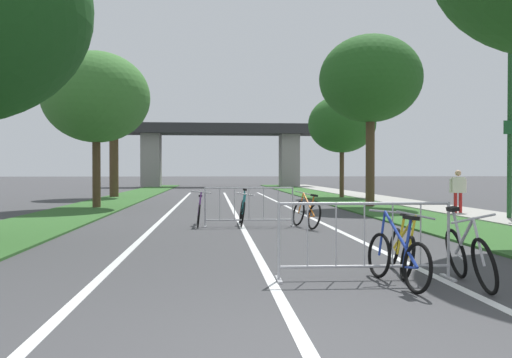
% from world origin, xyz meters
% --- Properties ---
extents(grass_verge_left, '(2.71, 56.07, 0.05)m').
position_xyz_m(grass_verge_left, '(-5.56, 22.94, 0.03)').
color(grass_verge_left, '#2D5B26').
rests_on(grass_verge_left, ground).
extents(grass_verge_right, '(2.71, 56.07, 0.05)m').
position_xyz_m(grass_verge_right, '(5.56, 22.94, 0.03)').
color(grass_verge_right, '#2D5B26').
rests_on(grass_verge_right, ground).
extents(sidewalk_path_right, '(2.14, 56.07, 0.08)m').
position_xyz_m(sidewalk_path_right, '(7.99, 22.94, 0.04)').
color(sidewalk_path_right, '#9E9B93').
rests_on(sidewalk_path_right, ground).
extents(lane_stripe_center, '(0.14, 32.43, 0.01)m').
position_xyz_m(lane_stripe_center, '(0.00, 16.22, 0.00)').
color(lane_stripe_center, silver).
rests_on(lane_stripe_center, ground).
extents(lane_stripe_right_lane, '(0.14, 32.43, 0.01)m').
position_xyz_m(lane_stripe_right_lane, '(2.31, 16.22, 0.00)').
color(lane_stripe_right_lane, silver).
rests_on(lane_stripe_right_lane, ground).
extents(lane_stripe_left_lane, '(0.14, 32.43, 0.01)m').
position_xyz_m(lane_stripe_left_lane, '(-2.31, 16.22, 0.00)').
color(lane_stripe_left_lane, silver).
rests_on(lane_stripe_left_lane, ground).
extents(overpass_bridge, '(18.97, 3.86, 5.94)m').
position_xyz_m(overpass_bridge, '(0.00, 46.34, 4.34)').
color(overpass_bridge, '#2D2D30').
rests_on(overpass_bridge, ground).
extents(tree_left_oak_near, '(4.21, 4.21, 6.19)m').
position_xyz_m(tree_left_oak_near, '(-5.36, 17.35, 4.38)').
color(tree_left_oak_near, '#4C3823').
rests_on(tree_left_oak_near, ground).
extents(tree_left_pine_far, '(3.93, 3.93, 7.11)m').
position_xyz_m(tree_left_pine_far, '(-6.30, 26.11, 5.38)').
color(tree_left_pine_far, '#4C3823').
rests_on(tree_left_pine_far, ground).
extents(tree_right_cypress_far, '(4.16, 4.16, 7.01)m').
position_xyz_m(tree_right_cypress_far, '(5.64, 17.14, 5.22)').
color(tree_right_cypress_far, '#4C3823').
rests_on(tree_right_cypress_far, ground).
extents(tree_right_maple_mid, '(3.71, 3.71, 5.66)m').
position_xyz_m(tree_right_maple_mid, '(6.32, 24.60, 4.07)').
color(tree_right_maple_mid, '#4C3823').
rests_on(tree_right_maple_mid, ground).
extents(lamppost_with_sign, '(0.56, 0.32, 5.31)m').
position_xyz_m(lamppost_with_sign, '(8.03, 11.09, 3.15)').
color(lamppost_with_sign, '#1E4C23').
rests_on(lamppost_with_sign, ground).
extents(crowd_barrier_nearest, '(2.39, 0.51, 1.05)m').
position_xyz_m(crowd_barrier_nearest, '(1.27, 3.09, 0.52)').
color(crowd_barrier_nearest, '#ADADB2').
rests_on(crowd_barrier_nearest, ground).
extents(crowd_barrier_second, '(2.39, 0.51, 1.05)m').
position_xyz_m(crowd_barrier_second, '(0.18, 10.01, 0.52)').
color(crowd_barrier_second, '#ADADB2').
rests_on(crowd_barrier_second, ground).
extents(bicycle_orange_0, '(0.60, 1.67, 0.95)m').
position_xyz_m(bicycle_orange_0, '(1.65, 9.59, 0.37)').
color(bicycle_orange_0, black).
rests_on(bicycle_orange_0, ground).
extents(bicycle_silver_1, '(0.61, 1.67, 1.00)m').
position_xyz_m(bicycle_silver_1, '(2.48, 2.58, 0.38)').
color(bicycle_silver_1, black).
rests_on(bicycle_silver_1, ground).
extents(bicycle_teal_2, '(0.46, 1.65, 0.99)m').
position_xyz_m(bicycle_teal_2, '(0.03, 10.44, 0.38)').
color(bicycle_teal_2, black).
rests_on(bicycle_teal_2, ground).
extents(bicycle_blue_3, '(0.46, 1.59, 0.95)m').
position_xyz_m(bicycle_blue_3, '(1.59, 2.71, 0.36)').
color(bicycle_blue_3, black).
rests_on(bicycle_blue_3, ground).
extents(bicycle_yellow_4, '(0.51, 1.58, 0.94)m').
position_xyz_m(bicycle_yellow_4, '(1.91, 3.45, 0.35)').
color(bicycle_yellow_4, black).
rests_on(bicycle_yellow_4, ground).
extents(bicycle_purple_5, '(0.52, 1.60, 0.96)m').
position_xyz_m(bicycle_purple_5, '(-1.15, 10.37, 0.36)').
color(bicycle_purple_5, black).
rests_on(bicycle_purple_5, ground).
extents(pedestrian_in_red_jacket, '(0.54, 0.34, 1.51)m').
position_xyz_m(pedestrian_in_red_jacket, '(7.43, 13.12, 0.92)').
color(pedestrian_in_red_jacket, '#B21E1E').
rests_on(pedestrian_in_red_jacket, ground).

